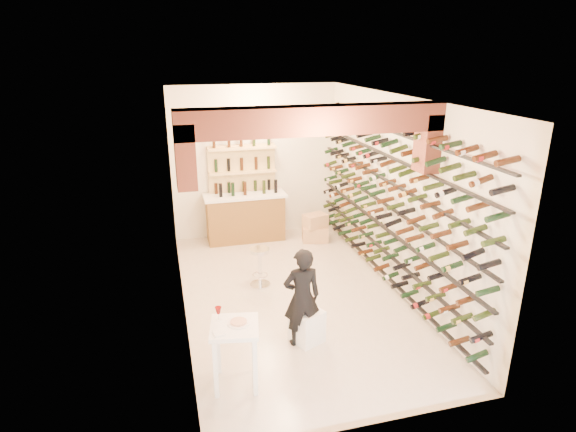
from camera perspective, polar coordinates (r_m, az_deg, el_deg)
The scene contains 11 objects.
ground at distance 8.07m, azimuth 0.56°, elevation -9.43°, with size 6.00×6.00×0.00m, color beige.
room_shell at distance 7.02m, azimuth 1.19°, elevation 5.87°, with size 3.52×6.02×3.21m.
wine_rack at distance 7.99m, azimuth 11.25°, elevation 1.93°, with size 0.32×5.70×2.56m.
back_counter at distance 10.17m, azimuth -5.06°, elevation -0.00°, with size 1.70×0.62×1.29m.
back_shelving at distance 10.21m, azimuth -5.41°, elevation 3.80°, with size 1.40×0.31×2.73m.
tasting_table at distance 5.88m, azimuth -6.33°, elevation -13.93°, with size 0.65×0.65×0.99m.
white_stool at distance 6.85m, azimuth 2.25°, elevation -12.86°, with size 0.38×0.38×0.47m, color white.
person at distance 6.56m, azimuth 1.66°, elevation -9.62°, with size 0.52×0.34×1.41m, color black.
chrome_barstool at distance 8.25m, azimuth -3.35°, elevation -5.73°, with size 0.35×0.35×0.68m.
crate_lower at distance 10.21m, azimuth 3.22°, elevation -2.11°, with size 0.53×0.37×0.32m, color tan.
crate_upper at distance 10.11m, azimuth 3.25°, elevation -0.54°, with size 0.47×0.32×0.27m, color tan.
Camera 1 is at (-1.91, -6.82, 3.88)m, focal length 30.03 mm.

